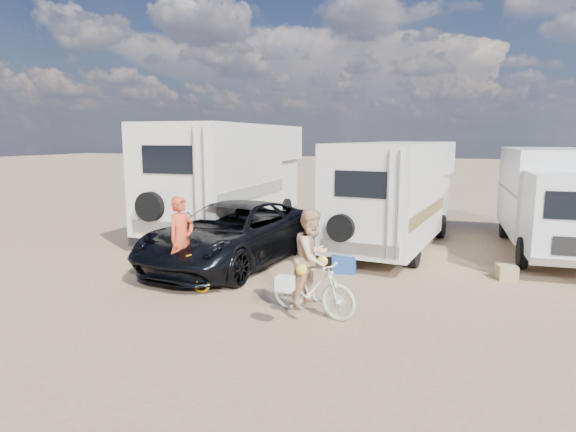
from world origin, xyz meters
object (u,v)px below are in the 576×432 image
at_px(rider_woman, 312,268).
at_px(cooler, 344,264).
at_px(dark_suv, 232,234).
at_px(bike_woman, 312,287).
at_px(bike_man, 183,269).
at_px(rv_main, 396,196).
at_px(rv_left, 230,179).
at_px(rider_man, 182,247).
at_px(crate, 507,272).
at_px(box_truck, 553,202).

relative_size(rider_woman, cooler, 3.23).
height_order(dark_suv, bike_woman, dark_suv).
bearing_deg(bike_man, rv_main, -19.01).
distance_m(bike_woman, cooler, 2.95).
xyz_separation_m(rv_left, rider_man, (2.02, -6.03, -0.89)).
bearing_deg(crate, rv_main, 140.39).
height_order(bike_woman, rider_woman, rider_woman).
bearing_deg(rider_woman, rider_man, 93.97).
bearing_deg(rv_main, dark_suv, -130.57).
relative_size(bike_woman, crate, 4.29).
relative_size(box_truck, dark_suv, 1.15).
distance_m(rv_main, dark_suv, 4.92).
bearing_deg(rider_man, box_truck, -36.87).
bearing_deg(bike_woman, crate, -29.07).
bearing_deg(dark_suv, bike_man, -85.34).
bearing_deg(rider_woman, dark_suv, 61.57).
distance_m(rv_left, bike_man, 6.50).
height_order(bike_woman, crate, bike_woman).
height_order(rider_woman, cooler, rider_woman).
bearing_deg(bike_woman, rv_main, 8.58).
relative_size(bike_woman, rider_man, 0.97).
distance_m(box_truck, dark_suv, 8.68).
bearing_deg(bike_man, box_truck, -36.87).
relative_size(rv_main, cooler, 12.15).
bearing_deg(cooler, bike_man, -148.31).
distance_m(bike_man, rider_man, 0.47).
xyz_separation_m(rv_left, rider_woman, (5.05, -6.54, -0.90)).
height_order(rv_main, crate, rv_main).
bearing_deg(crate, cooler, -167.91).
relative_size(rv_main, dark_suv, 1.18).
distance_m(cooler, crate, 3.63).
bearing_deg(rider_man, rv_left, 32.13).
bearing_deg(box_truck, cooler, -144.22).
height_order(dark_suv, rider_woman, rider_woman).
height_order(bike_woman, cooler, bike_woman).
bearing_deg(rv_left, crate, -21.49).
xyz_separation_m(box_truck, cooler, (-4.78, -3.89, -1.20)).
height_order(rv_main, bike_man, rv_main).
bearing_deg(dark_suv, rv_left, 124.25).
xyz_separation_m(dark_suv, cooler, (2.82, 0.26, -0.56)).
xyz_separation_m(rider_woman, cooler, (-0.16, 2.93, -0.66)).
xyz_separation_m(rv_left, box_truck, (9.67, 0.29, -0.36)).
xyz_separation_m(rider_man, cooler, (2.87, 2.42, -0.67)).
xyz_separation_m(dark_suv, bike_woman, (2.97, -2.67, -0.25)).
height_order(rv_left, rider_man, rv_left).
bearing_deg(cooler, box_truck, 30.72).
distance_m(box_truck, rider_man, 9.93).
relative_size(bike_man, cooler, 2.94).
xyz_separation_m(rv_left, crate, (8.44, -2.85, -1.62)).
height_order(bike_woman, rider_man, rider_man).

